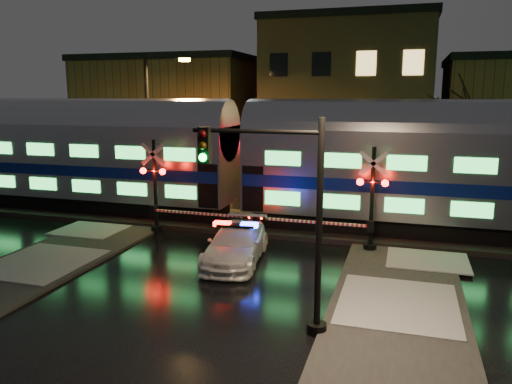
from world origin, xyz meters
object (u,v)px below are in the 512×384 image
(crossing_signal_right, at_px, (363,209))
(crossing_signal_left, at_px, (162,196))
(police_car, at_px, (236,244))
(streetlight, at_px, (152,118))
(traffic_light, at_px, (285,221))

(crossing_signal_right, bearing_deg, crossing_signal_left, 180.00)
(police_car, distance_m, streetlight, 13.38)
(police_car, height_order, traffic_light, traffic_light)
(traffic_light, distance_m, streetlight, 18.60)
(police_car, bearing_deg, crossing_signal_right, 24.57)
(crossing_signal_left, height_order, streetlight, streetlight)
(police_car, relative_size, crossing_signal_left, 0.82)
(crossing_signal_left, distance_m, traffic_light, 10.95)
(police_car, bearing_deg, streetlight, 125.35)
(crossing_signal_right, distance_m, traffic_light, 7.95)
(crossing_signal_right, bearing_deg, traffic_light, -100.20)
(traffic_light, height_order, streetlight, streetlight)
(police_car, relative_size, crossing_signal_right, 0.83)
(crossing_signal_left, bearing_deg, traffic_light, -45.23)
(police_car, xyz_separation_m, crossing_signal_right, (4.50, 2.73, 1.08))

